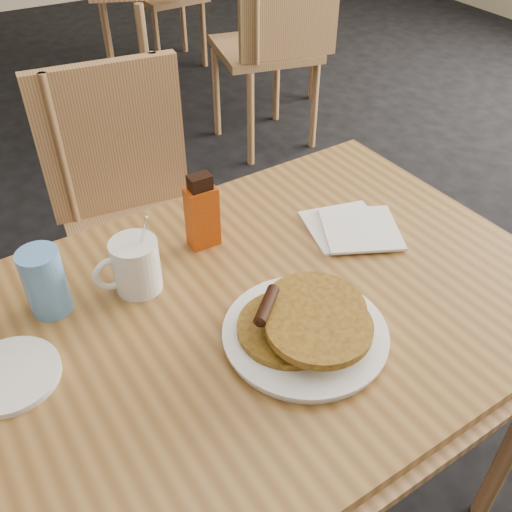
{
  "coord_description": "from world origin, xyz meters",
  "views": [
    {
      "loc": [
        -0.37,
        -0.66,
        1.5
      ],
      "look_at": [
        0.02,
        0.03,
        0.85
      ],
      "focal_mm": 40.0,
      "sensor_mm": 36.0,
      "label": 1
    }
  ],
  "objects_px": {
    "chair_neighbor_near": "(276,30)",
    "blue_tumbler": "(45,282)",
    "chair_main_far": "(131,198)",
    "pancake_plate": "(306,328)",
    "main_table": "(251,321)",
    "syrup_bottle": "(202,213)",
    "coffee_mug": "(135,265)"
  },
  "relations": [
    {
      "from": "main_table",
      "to": "coffee_mug",
      "type": "distance_m",
      "value": 0.25
    },
    {
      "from": "chair_main_far",
      "to": "blue_tumbler",
      "type": "height_order",
      "value": "chair_main_far"
    },
    {
      "from": "pancake_plate",
      "to": "coffee_mug",
      "type": "distance_m",
      "value": 0.35
    },
    {
      "from": "syrup_bottle",
      "to": "chair_main_far",
      "type": "bearing_deg",
      "value": 89.4
    },
    {
      "from": "chair_main_far",
      "to": "pancake_plate",
      "type": "height_order",
      "value": "chair_main_far"
    },
    {
      "from": "chair_main_far",
      "to": "blue_tumbler",
      "type": "xyz_separation_m",
      "value": [
        -0.33,
        -0.57,
        0.26
      ]
    },
    {
      "from": "main_table",
      "to": "syrup_bottle",
      "type": "relative_size",
      "value": 7.68
    },
    {
      "from": "chair_main_far",
      "to": "pancake_plate",
      "type": "relative_size",
      "value": 3.2
    },
    {
      "from": "chair_main_far",
      "to": "blue_tumbler",
      "type": "bearing_deg",
      "value": -114.57
    },
    {
      "from": "blue_tumbler",
      "to": "chair_neighbor_near",
      "type": "bearing_deg",
      "value": 46.95
    },
    {
      "from": "main_table",
      "to": "syrup_bottle",
      "type": "distance_m",
      "value": 0.25
    },
    {
      "from": "main_table",
      "to": "coffee_mug",
      "type": "height_order",
      "value": "coffee_mug"
    },
    {
      "from": "pancake_plate",
      "to": "main_table",
      "type": "bearing_deg",
      "value": 110.77
    },
    {
      "from": "main_table",
      "to": "blue_tumbler",
      "type": "bearing_deg",
      "value": 151.31
    },
    {
      "from": "chair_main_far",
      "to": "pancake_plate",
      "type": "distance_m",
      "value": 0.89
    },
    {
      "from": "chair_neighbor_near",
      "to": "blue_tumbler",
      "type": "xyz_separation_m",
      "value": [
        -1.41,
        -1.51,
        0.19
      ]
    },
    {
      "from": "blue_tumbler",
      "to": "main_table",
      "type": "bearing_deg",
      "value": -28.69
    },
    {
      "from": "chair_neighbor_near",
      "to": "coffee_mug",
      "type": "height_order",
      "value": "chair_neighbor_near"
    },
    {
      "from": "blue_tumbler",
      "to": "syrup_bottle",
      "type": "bearing_deg",
      "value": 6.67
    },
    {
      "from": "chair_neighbor_near",
      "to": "pancake_plate",
      "type": "xyz_separation_m",
      "value": [
        -1.04,
        -1.8,
        0.15
      ]
    },
    {
      "from": "blue_tumbler",
      "to": "chair_main_far",
      "type": "bearing_deg",
      "value": 59.63
    },
    {
      "from": "pancake_plate",
      "to": "blue_tumbler",
      "type": "relative_size",
      "value": 2.21
    },
    {
      "from": "chair_main_far",
      "to": "pancake_plate",
      "type": "bearing_deg",
      "value": -81.73
    },
    {
      "from": "main_table",
      "to": "chair_neighbor_near",
      "type": "bearing_deg",
      "value": 57.27
    },
    {
      "from": "chair_neighbor_near",
      "to": "chair_main_far",
      "type": "bearing_deg",
      "value": -126.85
    },
    {
      "from": "pancake_plate",
      "to": "blue_tumbler",
      "type": "xyz_separation_m",
      "value": [
        -0.37,
        0.3,
        0.04
      ]
    },
    {
      "from": "chair_main_far",
      "to": "syrup_bottle",
      "type": "relative_size",
      "value": 5.59
    },
    {
      "from": "coffee_mug",
      "to": "syrup_bottle",
      "type": "distance_m",
      "value": 0.19
    },
    {
      "from": "main_table",
      "to": "pancake_plate",
      "type": "bearing_deg",
      "value": -69.23
    },
    {
      "from": "syrup_bottle",
      "to": "blue_tumbler",
      "type": "height_order",
      "value": "syrup_bottle"
    },
    {
      "from": "chair_neighbor_near",
      "to": "pancake_plate",
      "type": "relative_size",
      "value": 3.55
    },
    {
      "from": "main_table",
      "to": "chair_neighbor_near",
      "type": "xyz_separation_m",
      "value": [
        1.08,
        1.69,
        -0.08
      ]
    }
  ]
}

